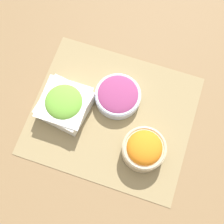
% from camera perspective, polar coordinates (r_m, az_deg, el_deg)
% --- Properties ---
extents(ground_plane, '(3.00, 3.00, 0.00)m').
position_cam_1_polar(ground_plane, '(1.01, 0.00, -0.60)').
color(ground_plane, olive).
extents(placemat, '(0.51, 0.44, 0.00)m').
position_cam_1_polar(placemat, '(1.01, 0.00, -0.56)').
color(placemat, '#937F56').
rests_on(placemat, ground_plane).
extents(onion_bowl, '(0.15, 0.15, 0.05)m').
position_cam_1_polar(onion_bowl, '(1.00, 1.06, 3.02)').
color(onion_bowl, silver).
rests_on(onion_bowl, placemat).
extents(carrot_bowl, '(0.13, 0.13, 0.09)m').
position_cam_1_polar(carrot_bowl, '(0.94, 5.85, -6.74)').
color(carrot_bowl, '#C6B28E').
rests_on(carrot_bowl, placemat).
extents(lettuce_bowl, '(0.16, 0.16, 0.08)m').
position_cam_1_polar(lettuce_bowl, '(0.99, -8.66, 1.44)').
color(lettuce_bowl, white).
rests_on(lettuce_bowl, placemat).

